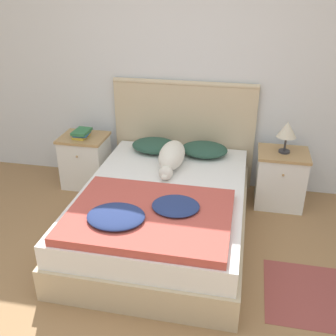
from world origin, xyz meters
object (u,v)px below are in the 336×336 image
at_px(nightstand_right, 280,178).
at_px(book_stack, 82,133).
at_px(dog, 172,156).
at_px(bed, 163,212).
at_px(pillow_left, 155,145).
at_px(nightstand_left, 86,161).
at_px(pillow_right, 204,149).
at_px(table_lamp, 287,131).

distance_m(nightstand_right, book_stack, 2.12).
distance_m(dog, book_stack, 1.08).
bearing_deg(bed, pillow_left, 108.69).
bearing_deg(pillow_left, book_stack, -176.67).
bearing_deg(nightstand_left, book_stack, -101.46).
relative_size(bed, pillow_left, 4.27).
distance_m(nightstand_left, dog, 1.12).
distance_m(pillow_left, book_stack, 0.79).
distance_m(pillow_right, dog, 0.44).
height_order(nightstand_left, nightstand_right, same).
bearing_deg(dog, pillow_left, 126.55).
bearing_deg(pillow_right, nightstand_left, -179.01).
relative_size(nightstand_left, dog, 0.82).
height_order(nightstand_right, book_stack, book_stack).
relative_size(book_stack, table_lamp, 0.74).
height_order(dog, book_stack, dog).
height_order(nightstand_left, dog, dog).
bearing_deg(table_lamp, nightstand_left, -179.98).
relative_size(pillow_right, table_lamp, 1.51).
bearing_deg(table_lamp, pillow_right, 178.40).
bearing_deg(bed, nightstand_left, 144.27).
bearing_deg(table_lamp, book_stack, -179.34).
bearing_deg(table_lamp, pillow_left, 179.04).
xyz_separation_m(bed, nightstand_right, (1.05, 0.75, 0.06)).
bearing_deg(pillow_left, pillow_right, 0.00).
relative_size(nightstand_right, pillow_left, 1.22).
relative_size(pillow_left, dog, 0.67).
bearing_deg(dog, nightstand_left, 163.09).
bearing_deg(dog, table_lamp, 16.57).
bearing_deg(nightstand_right, table_lamp, 90.00).
distance_m(nightstand_left, book_stack, 0.33).
bearing_deg(pillow_right, table_lamp, -1.60).
distance_m(pillow_left, pillow_right, 0.52).
relative_size(bed, table_lamp, 6.45).
distance_m(pillow_left, dog, 0.42).
xyz_separation_m(dog, book_stack, (-1.04, 0.29, 0.04)).
distance_m(book_stack, table_lamp, 2.10).
height_order(bed, nightstand_left, nightstand_left).
xyz_separation_m(nightstand_left, pillow_right, (1.31, 0.02, 0.24)).
height_order(nightstand_left, book_stack, book_stack).
xyz_separation_m(nightstand_right, table_lamp, (0.00, 0.00, 0.51)).
height_order(pillow_left, pillow_right, same).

